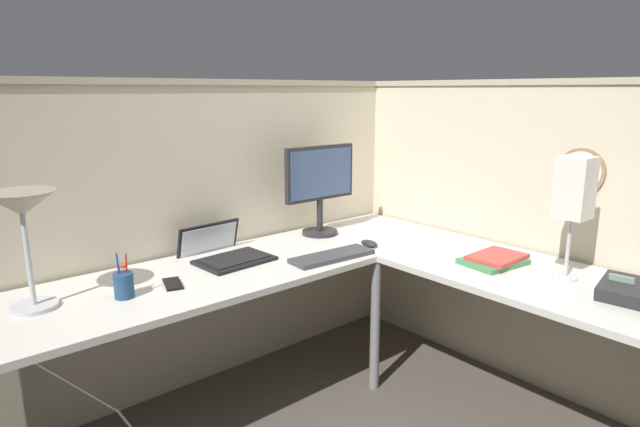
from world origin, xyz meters
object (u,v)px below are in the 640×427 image
Objects in this scene: computer_mouse at (369,243)px; wall_clock at (581,172)px; book_stack at (495,260)px; desk_lamp_paper at (574,191)px; keyboard at (332,256)px; laptop at (223,253)px; cell_phone at (173,284)px; desk_lamp_dome at (22,214)px; office_phone at (631,292)px; monitor at (320,183)px; pen_cup at (124,285)px.

computer_mouse is 1.06m from wall_clock.
desk_lamp_paper reaches higher than book_stack.
laptop is at bearing 141.76° from keyboard.
cell_phone is at bearing -151.71° from laptop.
wall_clock reaches higher than keyboard.
desk_lamp_dome reaches higher than book_stack.
cell_phone is 1.46m from book_stack.
desk_lamp_dome is at bearing 154.73° from book_stack.
laptop is at bearing 5.33° from desk_lamp_dome.
laptop is at bearing 121.07° from office_phone.
monitor is at bearing 3.83° from desk_lamp_dome.
pen_cup is at bearing 138.19° from office_phone.
book_stack is at bearing -42.90° from keyboard.
pen_cup is at bearing 153.01° from wall_clock.
office_phone is at bearing -90.81° from book_stack.
desk_lamp_paper is at bearing -74.99° from monitor.
monitor is 0.70m from laptop.
computer_mouse is at bearing 101.32° from office_phone.
keyboard is at bearing -42.22° from laptop.
pen_cup is 0.34× the size of desk_lamp_paper.
desk_lamp_paper is (1.33, -1.03, 0.38)m from cell_phone.
laptop is at bearing 135.03° from book_stack.
office_phone is at bearing -39.00° from desk_lamp_dome.
book_stack is at bearing -44.97° from laptop.
laptop is 1.83× the size of wall_clock.
keyboard is 0.97× the size of desk_lamp_dome.
laptop reaches higher than book_stack.
office_phone is 1.03× the size of wall_clock.
pen_cup is (-1.23, 0.14, 0.04)m from computer_mouse.
monitor is 2.78× the size of pen_cup.
keyboard is 2.39× the size of pen_cup.
cell_phone is (0.50, -0.11, -0.36)m from desk_lamp_dome.
office_phone is 0.43× the size of desk_lamp_paper.
pen_cup is at bearing 173.59° from computer_mouse.
monitor is at bearing 95.34° from computer_mouse.
pen_cup is 1.97m from office_phone.
laptop is 1.76m from office_phone.
wall_clock is (0.62, -1.14, 0.13)m from monitor.
computer_mouse is 1.04m from cell_phone.
office_phone is (1.26, -1.32, 0.03)m from cell_phone.
monitor reaches higher than computer_mouse.
cell_phone is 1.72m from desk_lamp_paper.
wall_clock reaches higher than monitor.
cell_phone is 1.91m from wall_clock.
keyboard is 2.99× the size of cell_phone.
office_phone is at bearing -102.88° from desk_lamp_paper.
keyboard is 1.11m from desk_lamp_paper.
laptop is 0.40m from cell_phone.
pen_cup is 0.79× the size of office_phone.
monitor reaches higher than pen_cup.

